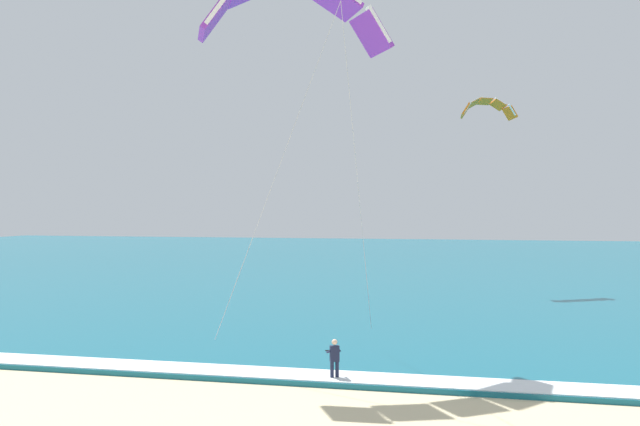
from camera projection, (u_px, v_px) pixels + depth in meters
name	position (u px, v px, depth m)	size (l,w,h in m)	color
sea	(439.00, 262.00, 83.82)	(200.00, 120.00, 0.20)	#146075
surf_foam	(363.00, 378.00, 26.24)	(200.00, 1.82, 0.04)	white
surfboard	(335.00, 383.00, 26.22)	(1.02, 1.45, 0.09)	#E04C38
kitesurfer	(334.00, 359.00, 26.23)	(0.67, 0.66, 1.69)	#191E38
kite_primary	(296.00, 5.00, 30.08)	(7.93, 6.16, 15.58)	purple
kite_distant	(487.00, 106.00, 54.75)	(4.49, 3.05, 1.82)	orange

